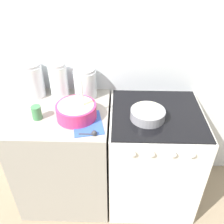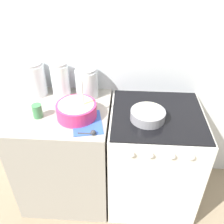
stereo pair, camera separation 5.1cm
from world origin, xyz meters
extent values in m
plane|color=gray|center=(0.00, 0.00, 0.00)|extent=(12.00, 12.00, 0.00)
cube|color=silver|center=(0.00, 0.68, 1.20)|extent=(4.43, 0.05, 2.40)
cube|color=#9E998E|center=(-0.36, 0.33, 0.45)|extent=(0.72, 0.66, 0.89)
cube|color=white|center=(0.36, 0.33, 0.44)|extent=(0.68, 0.66, 0.88)
cube|color=black|center=(0.36, 0.33, 0.89)|extent=(0.66, 0.63, 0.01)
cylinder|color=white|center=(0.17, -0.01, 0.81)|extent=(0.04, 0.02, 0.04)
cylinder|color=white|center=(0.29, -0.01, 0.81)|extent=(0.04, 0.02, 0.04)
cylinder|color=white|center=(0.43, -0.01, 0.81)|extent=(0.04, 0.02, 0.04)
cylinder|color=white|center=(0.54, -0.01, 0.81)|extent=(0.04, 0.02, 0.04)
cylinder|color=#E0336B|center=(-0.22, 0.26, 0.94)|extent=(0.28, 0.28, 0.10)
cylinder|color=#EFDB8C|center=(-0.22, 0.26, 0.97)|extent=(0.25, 0.25, 0.06)
cylinder|color=white|center=(-0.17, 0.26, 1.05)|extent=(0.02, 0.02, 0.27)
cylinder|color=gray|center=(0.28, 0.26, 0.93)|extent=(0.24, 0.24, 0.07)
cylinder|color=#EFDB8C|center=(0.28, 0.26, 0.93)|extent=(0.22, 0.22, 0.06)
cylinder|color=silver|center=(-0.60, 0.55, 1.02)|extent=(0.18, 0.18, 0.25)
cylinder|color=white|center=(-0.60, 0.55, 0.97)|extent=(0.16, 0.16, 0.15)
cylinder|color=#B2B2B7|center=(-0.60, 0.55, 1.15)|extent=(0.16, 0.16, 0.02)
cylinder|color=silver|center=(-0.39, 0.55, 1.02)|extent=(0.14, 0.14, 0.26)
cylinder|color=tan|center=(-0.39, 0.55, 0.97)|extent=(0.12, 0.12, 0.15)
cylinder|color=#B2B2B7|center=(-0.39, 0.55, 1.16)|extent=(0.13, 0.13, 0.02)
cylinder|color=silver|center=(-0.19, 0.55, 1.00)|extent=(0.17, 0.17, 0.22)
cylinder|color=silver|center=(-0.19, 0.55, 0.96)|extent=(0.15, 0.15, 0.13)
cylinder|color=#B2B2B7|center=(-0.19, 0.55, 1.12)|extent=(0.16, 0.16, 0.02)
cylinder|color=#3F7F4C|center=(-0.49, 0.24, 0.94)|extent=(0.07, 0.07, 0.10)
cube|color=#3359B2|center=(-0.14, 0.19, 0.90)|extent=(0.25, 0.31, 0.01)
cylinder|color=#333338|center=(-0.14, 0.07, 0.90)|extent=(0.09, 0.01, 0.01)
sphere|color=#333338|center=(-0.08, 0.07, 0.91)|extent=(0.04, 0.04, 0.04)
camera|label=1|loc=(0.07, -1.15, 1.94)|focal=40.00mm
camera|label=2|loc=(0.12, -1.15, 1.94)|focal=40.00mm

